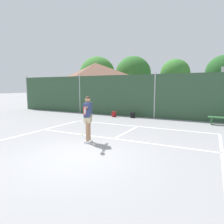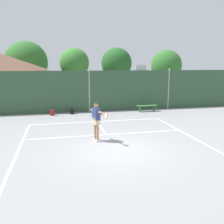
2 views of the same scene
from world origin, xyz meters
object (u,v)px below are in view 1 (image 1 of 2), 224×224
(backpack_black, at_px, (133,115))
(courtside_bench, at_px, (223,119))
(backpack_red, at_px, (114,114))
(tennis_player, at_px, (88,115))
(tennis_ball, at_px, (82,134))

(backpack_black, bearing_deg, courtside_bench, -2.74)
(backpack_red, bearing_deg, backpack_black, 7.06)
(tennis_player, xyz_separation_m, tennis_ball, (-0.96, 0.94, -1.08))
(tennis_player, height_order, tennis_ball, tennis_player)
(backpack_red, bearing_deg, tennis_ball, -78.15)
(backpack_red, xyz_separation_m, backpack_black, (1.42, 0.18, 0.00))
(tennis_ball, height_order, backpack_black, backpack_black)
(tennis_player, relative_size, backpack_red, 4.01)
(courtside_bench, bearing_deg, backpack_red, 179.22)
(tennis_ball, relative_size, courtside_bench, 0.04)
(backpack_red, height_order, courtside_bench, courtside_bench)
(tennis_ball, bearing_deg, backpack_red, 101.85)
(backpack_red, distance_m, courtside_bench, 7.13)
(tennis_player, xyz_separation_m, courtside_bench, (4.96, 6.55, -0.75))
(tennis_ball, distance_m, courtside_bench, 8.17)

